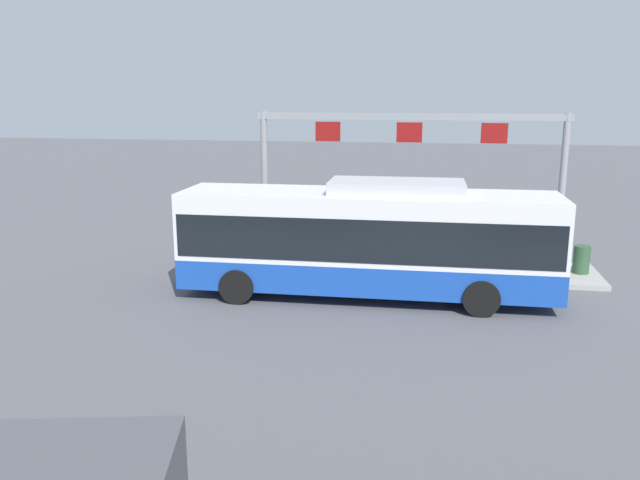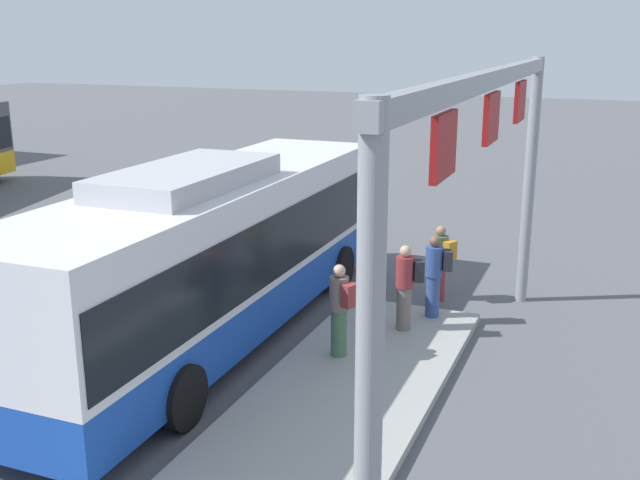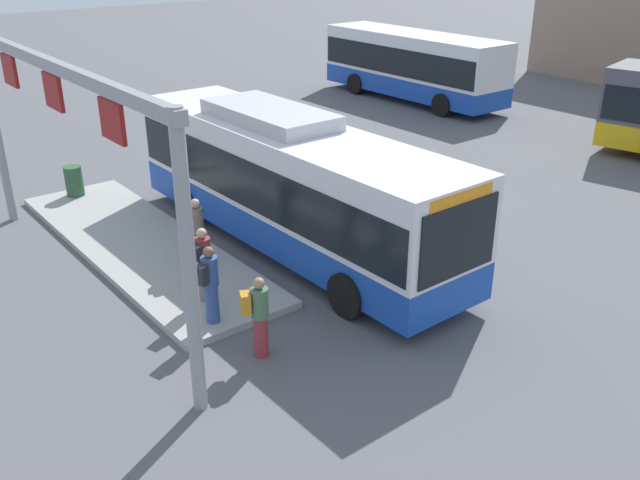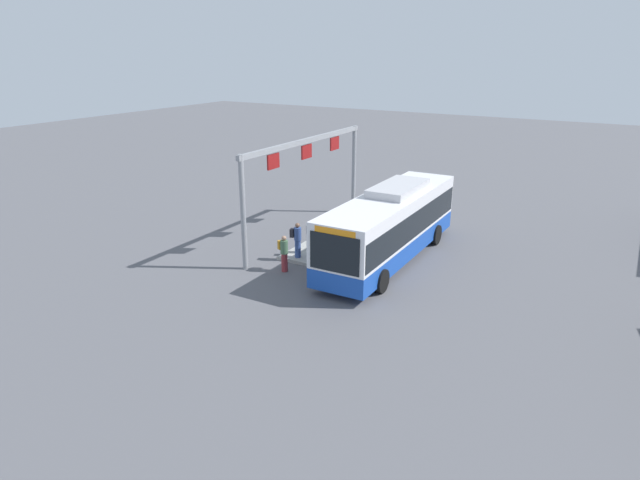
{
  "view_description": "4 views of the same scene",
  "coord_description": "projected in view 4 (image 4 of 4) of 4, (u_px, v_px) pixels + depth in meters",
  "views": [
    {
      "loc": [
        -1.7,
        18.13,
        5.88
      ],
      "look_at": [
        1.61,
        -1.29,
        1.36
      ],
      "focal_mm": 36.2,
      "sensor_mm": 36.0,
      "label": 1
    },
    {
      "loc": [
        -11.63,
        -6.85,
        5.64
      ],
      "look_at": [
        1.15,
        -1.65,
        1.83
      ],
      "focal_mm": 41.99,
      "sensor_mm": 36.0,
      "label": 2
    },
    {
      "loc": [
        13.12,
        -9.43,
        7.47
      ],
      "look_at": [
        3.09,
        -1.5,
        1.67
      ],
      "focal_mm": 38.66,
      "sensor_mm": 36.0,
      "label": 3
    },
    {
      "loc": [
        22.62,
        9.52,
        9.45
      ],
      "look_at": [
        3.43,
        -1.75,
        1.69
      ],
      "focal_mm": 31.01,
      "sensor_mm": 36.0,
      "label": 4
    }
  ],
  "objects": [
    {
      "name": "person_waiting_mid",
      "position": [
        343.0,
        228.0,
        27.14
      ],
      "size": [
        0.5,
        0.6,
        1.67
      ],
      "rotation": [
        0.0,
        0.0,
        1.15
      ],
      "color": "#476B4C",
      "rests_on": "platform_curb"
    },
    {
      "name": "person_boarding",
      "position": [
        284.0,
        252.0,
        24.42
      ],
      "size": [
        0.5,
        0.6,
        1.67
      ],
      "rotation": [
        0.0,
        0.0,
        1.13
      ],
      "color": "maroon",
      "rests_on": "ground"
    },
    {
      "name": "person_waiting_near",
      "position": [
        297.0,
        239.0,
        25.62
      ],
      "size": [
        0.45,
        0.59,
        1.67
      ],
      "rotation": [
        0.0,
        0.0,
        1.87
      ],
      "color": "#334C8C",
      "rests_on": "platform_curb"
    },
    {
      "name": "ground_plane",
      "position": [
        389.0,
        259.0,
        26.08
      ],
      "size": [
        120.0,
        120.0,
        0.0
      ],
      "primitive_type": "plane",
      "color": "#56565B"
    },
    {
      "name": "bus_main",
      "position": [
        390.0,
        223.0,
        25.49
      ],
      "size": [
        10.83,
        2.77,
        3.46
      ],
      "rotation": [
        0.0,
        0.0,
        0.01
      ],
      "color": "#1947AD",
      "rests_on": "ground"
    },
    {
      "name": "platform_sign_gantry",
      "position": [
        307.0,
        165.0,
        28.02
      ],
      "size": [
        11.0,
        0.24,
        5.2
      ],
      "color": "gray",
      "rests_on": "ground"
    },
    {
      "name": "platform_curb",
      "position": [
        352.0,
        234.0,
        29.38
      ],
      "size": [
        10.0,
        2.8,
        0.16
      ],
      "primitive_type": "cube",
      "color": "#9E9E99",
      "rests_on": "ground"
    },
    {
      "name": "trash_bin",
      "position": [
        385.0,
        205.0,
        32.8
      ],
      "size": [
        0.52,
        0.52,
        0.9
      ],
      "primitive_type": "cylinder",
      "color": "#2D5133",
      "rests_on": "platform_curb"
    },
    {
      "name": "person_waiting_far",
      "position": [
        313.0,
        235.0,
        26.18
      ],
      "size": [
        0.48,
        0.6,
        1.67
      ],
      "rotation": [
        0.0,
        0.0,
        1.96
      ],
      "color": "slate",
      "rests_on": "platform_curb"
    }
  ]
}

